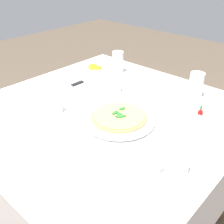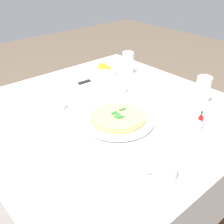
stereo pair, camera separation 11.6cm
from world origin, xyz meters
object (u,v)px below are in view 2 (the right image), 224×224
object	(u,v)px
pizza_plate	(118,120)
water_glass_back_corner	(203,90)
pizza	(118,117)
napkin_folded	(77,87)
water_glass_right_edge	(128,64)
pepper_shaker	(202,120)
citrus_bowl	(103,70)
coffee_cup_left_edge	(164,169)
dinner_knife	(76,85)
hot_sauce_bottle	(200,122)
salt_shaker	(198,127)
coffee_cup_near_right	(56,104)
coffee_cup_near_left	(119,87)

from	to	relation	value
pizza_plate	water_glass_back_corner	distance (m)	0.45
pizza	napkin_folded	world-z (taller)	pizza
water_glass_right_edge	pizza	bearing A→B (deg)	41.84
pizza	pepper_shaker	size ratio (longest dim) A/B	4.13
water_glass_back_corner	pepper_shaker	distance (m)	0.23
citrus_bowl	coffee_cup_left_edge	bearing A→B (deg)	63.35
pizza	citrus_bowl	bearing A→B (deg)	-122.84
dinner_knife	hot_sauce_bottle	xyz separation A→B (m)	(-0.16, 0.63, 0.01)
pizza	dinner_knife	distance (m)	0.38
citrus_bowl	salt_shaker	bearing A→B (deg)	82.00
pizza_plate	pepper_shaker	xyz separation A→B (m)	(-0.24, 0.24, 0.01)
napkin_folded	salt_shaker	bearing A→B (deg)	104.96
napkin_folded	pizza_plate	bearing A→B (deg)	85.41
pizza	water_glass_right_edge	size ratio (longest dim) A/B	1.91
pizza_plate	napkin_folded	size ratio (longest dim) A/B	1.32
coffee_cup_left_edge	salt_shaker	bearing A→B (deg)	-166.24
coffee_cup_near_right	hot_sauce_bottle	size ratio (longest dim) A/B	1.57
coffee_cup_near_left	citrus_bowl	size ratio (longest dim) A/B	0.88
pizza_plate	coffee_cup_near_left	xyz separation A→B (m)	(-0.19, -0.20, 0.02)
coffee_cup_near_right	coffee_cup_near_left	bearing A→B (deg)	170.41
citrus_bowl	napkin_folded	bearing A→B (deg)	14.08
water_glass_right_edge	hot_sauce_bottle	world-z (taller)	water_glass_right_edge
citrus_bowl	salt_shaker	xyz separation A→B (m)	(0.10, 0.70, -0.00)
napkin_folded	hot_sauce_bottle	bearing A→B (deg)	107.56
pizza_plate	water_glass_right_edge	bearing A→B (deg)	-138.17
coffee_cup_near_right	salt_shaker	distance (m)	0.61
napkin_folded	pizza	bearing A→B (deg)	85.44
pizza_plate	napkin_folded	xyz separation A→B (m)	(-0.05, -0.38, -0.00)
coffee_cup_left_edge	salt_shaker	world-z (taller)	coffee_cup_left_edge
pizza_plate	citrus_bowl	size ratio (longest dim) A/B	2.01
coffee_cup_left_edge	salt_shaker	size ratio (longest dim) A/B	2.31
water_glass_right_edge	citrus_bowl	bearing A→B (deg)	-26.06
dinner_knife	citrus_bowl	world-z (taller)	citrus_bowl
pizza	water_glass_right_edge	world-z (taller)	water_glass_right_edge
pizza_plate	citrus_bowl	distance (m)	0.52
water_glass_right_edge	dinner_knife	distance (m)	0.36
water_glass_back_corner	napkin_folded	world-z (taller)	water_glass_back_corner
water_glass_back_corner	citrus_bowl	size ratio (longest dim) A/B	0.80
napkin_folded	hot_sauce_bottle	xyz separation A→B (m)	(-0.16, 0.63, 0.02)
salt_shaker	pepper_shaker	size ratio (longest dim) A/B	1.00
water_glass_back_corner	citrus_bowl	xyz separation A→B (m)	(0.15, -0.55, -0.03)
pizza_plate	salt_shaker	size ratio (longest dim) A/B	5.36
napkin_folded	citrus_bowl	size ratio (longest dim) A/B	1.52
pizza	salt_shaker	distance (m)	0.32
pizza_plate	dinner_knife	distance (m)	0.38
coffee_cup_left_edge	pizza	bearing A→B (deg)	-107.41
water_glass_right_edge	napkin_folded	world-z (taller)	water_glass_right_edge
coffee_cup_near_left	napkin_folded	size ratio (longest dim) A/B	0.58
napkin_folded	pepper_shaker	size ratio (longest dim) A/B	4.05
napkin_folded	salt_shaker	distance (m)	0.65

